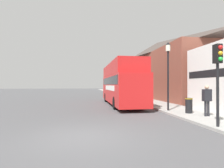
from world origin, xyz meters
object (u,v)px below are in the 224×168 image
object	(u,v)px
traffic_signal	(218,66)
litter_bin	(189,105)
pedestrian_second	(207,97)
tour_bus	(121,86)
lamp_post_second	(138,73)
parked_car_ahead_of_bus	(114,93)
lamp_post_third	(123,76)
lamp_post_nearest	(168,64)

from	to	relation	value
traffic_signal	litter_bin	xyz separation A→B (m)	(0.92, 3.68, -2.17)
pedestrian_second	traffic_signal	world-z (taller)	traffic_signal
tour_bus	lamp_post_second	xyz separation A→B (m)	(2.45, 2.18, 1.52)
parked_car_ahead_of_bus	traffic_signal	bearing A→B (deg)	-88.80
tour_bus	litter_bin	xyz separation A→B (m)	(3.25, -6.74, -1.20)
pedestrian_second	traffic_signal	distance (m)	3.19
pedestrian_second	lamp_post_third	bearing A→B (deg)	94.21
parked_car_ahead_of_bus	lamp_post_second	size ratio (longest dim) A/B	0.95
parked_car_ahead_of_bus	litter_bin	world-z (taller)	parked_car_ahead_of_bus
parked_car_ahead_of_bus	lamp_post_second	xyz separation A→B (m)	(1.56, -6.94, 2.70)
lamp_post_second	lamp_post_nearest	bearing A→B (deg)	-89.88
pedestrian_second	lamp_post_nearest	size ratio (longest dim) A/B	0.37
tour_bus	lamp_post_nearest	bearing A→B (deg)	-65.36
lamp_post_nearest	lamp_post_third	xyz separation A→B (m)	(-0.14, 15.14, -0.14)
tour_bus	pedestrian_second	size ratio (longest dim) A/B	5.94
parked_car_ahead_of_bus	traffic_signal	world-z (taller)	traffic_signal
traffic_signal	litter_bin	size ratio (longest dim) A/B	3.70
lamp_post_second	tour_bus	bearing A→B (deg)	-138.27
traffic_signal	lamp_post_second	distance (m)	12.61
lamp_post_nearest	parked_car_ahead_of_bus	bearing A→B (deg)	96.21
lamp_post_second	litter_bin	bearing A→B (deg)	-84.88
lamp_post_nearest	lamp_post_third	world-z (taller)	lamp_post_nearest
traffic_signal	lamp_post_third	bearing A→B (deg)	90.01
parked_car_ahead_of_bus	litter_bin	size ratio (longest dim) A/B	4.52
parked_car_ahead_of_bus	lamp_post_third	bearing A→B (deg)	20.67
traffic_signal	lamp_post_nearest	bearing A→B (deg)	88.48
pedestrian_second	lamp_post_second	size ratio (longest dim) A/B	0.39
parked_car_ahead_of_bus	litter_bin	xyz separation A→B (m)	(2.36, -15.86, -0.03)
parked_car_ahead_of_bus	pedestrian_second	bearing A→B (deg)	-83.90
litter_bin	lamp_post_second	bearing A→B (deg)	95.12
tour_bus	lamp_post_second	size ratio (longest dim) A/B	2.33
litter_bin	lamp_post_third	bearing A→B (deg)	93.20
tour_bus	lamp_post_second	distance (m)	3.62
parked_car_ahead_of_bus	lamp_post_second	world-z (taller)	lamp_post_second
lamp_post_nearest	lamp_post_second	distance (m)	7.57
lamp_post_nearest	traffic_signal	bearing A→B (deg)	-91.52
tour_bus	traffic_signal	distance (m)	10.72
lamp_post_nearest	litter_bin	xyz separation A→B (m)	(0.78, -1.35, -2.90)
lamp_post_second	parked_car_ahead_of_bus	bearing A→B (deg)	102.70
lamp_post_nearest	lamp_post_third	size ratio (longest dim) A/B	1.05
litter_bin	traffic_signal	bearing A→B (deg)	-104.02
parked_car_ahead_of_bus	litter_bin	bearing A→B (deg)	-84.55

